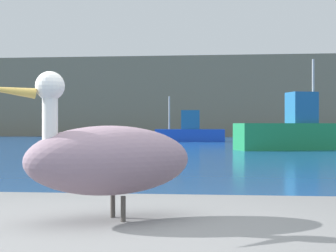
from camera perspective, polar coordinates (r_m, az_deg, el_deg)
name	(u,v)px	position (r m, az deg, el deg)	size (l,w,h in m)	color
hillside_backdrop	(220,99)	(68.31, 5.41, 2.76)	(140.00, 16.71, 8.92)	#7F755B
pelican	(107,158)	(3.34, -6.32, -3.33)	(1.29, 0.98, 0.89)	gray
fishing_boat_green	(289,131)	(27.97, 12.43, -0.54)	(5.24, 3.17, 4.57)	#1E8C4C
fishing_boat_blue	(190,132)	(41.44, 2.29, -0.61)	(5.28, 1.88, 3.45)	blue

